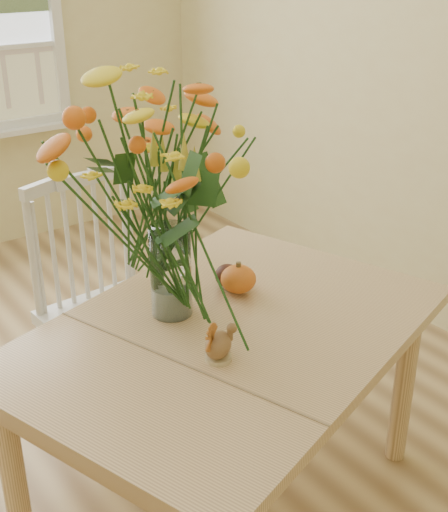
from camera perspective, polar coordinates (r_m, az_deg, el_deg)
dining_table at (r=2.04m, az=0.33°, el=-8.12°), size 1.48×1.25×0.67m
windsor_chair at (r=2.54m, az=-10.31°, el=-3.09°), size 0.45×0.44×0.93m
flower_vase at (r=1.90m, az=-4.74°, el=6.15°), size 0.58×0.58×0.69m
pumpkin at (r=2.16m, az=1.20°, el=-2.04°), size 0.11×0.11×0.09m
turkey_figurine at (r=1.83m, az=-0.48°, el=-7.45°), size 0.11×0.10×0.11m
dark_gourd at (r=2.20m, az=0.30°, el=-1.73°), size 0.13×0.12×0.07m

